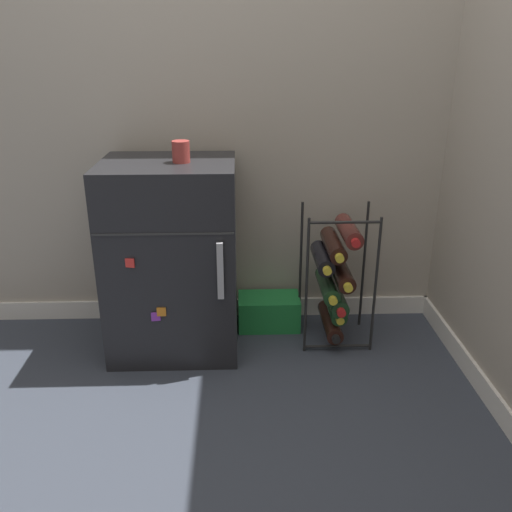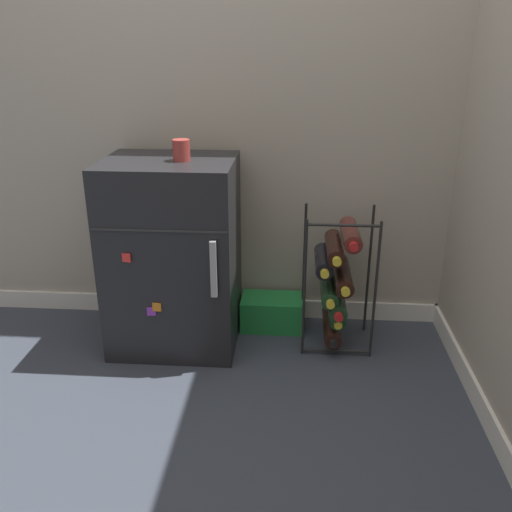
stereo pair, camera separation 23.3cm
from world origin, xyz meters
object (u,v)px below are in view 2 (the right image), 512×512
at_px(mini_fridge, 173,255).
at_px(wine_rack, 336,281).
at_px(fridge_top_cup, 181,150).
at_px(soda_box, 272,312).

bearing_deg(mini_fridge, wine_rack, 2.27).
relative_size(mini_fridge, fridge_top_cup, 9.82).
xyz_separation_m(mini_fridge, fridge_top_cup, (0.06, -0.02, 0.46)).
height_order(wine_rack, fridge_top_cup, fridge_top_cup).
distance_m(soda_box, fridge_top_cup, 0.89).
bearing_deg(wine_rack, fridge_top_cup, -176.18).
xyz_separation_m(wine_rack, soda_box, (-0.28, 0.12, -0.23)).
bearing_deg(soda_box, wine_rack, -23.17).
relative_size(wine_rack, soda_box, 2.14).
distance_m(wine_rack, soda_box, 0.38).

